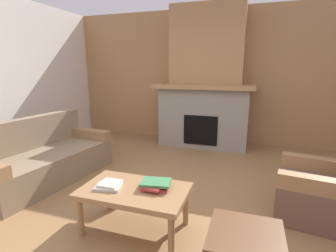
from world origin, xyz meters
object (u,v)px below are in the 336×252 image
object	(u,v)px
fireplace	(205,87)
coffee_table	(135,194)
couch	(43,159)
armchair	(323,191)

from	to	relation	value
fireplace	coffee_table	bearing A→B (deg)	-91.85
couch	fireplace	bearing A→B (deg)	52.71
couch	coffee_table	bearing A→B (deg)	-20.91
couch	coffee_table	size ratio (longest dim) A/B	1.89
armchair	coffee_table	distance (m)	1.93
armchair	coffee_table	bearing A→B (deg)	-155.43
couch	armchair	size ratio (longest dim) A/B	2.18
couch	armchair	distance (m)	3.47
couch	coffee_table	distance (m)	1.84
armchair	couch	bearing A→B (deg)	-177.64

